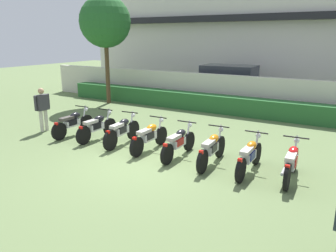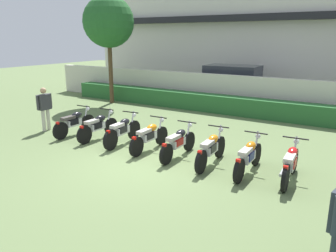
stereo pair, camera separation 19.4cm
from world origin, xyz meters
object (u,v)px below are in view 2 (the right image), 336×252
Objects in this scene: motorcycle_in_row_1 at (98,126)px; motorcycle_in_row_4 at (178,142)px; parked_car at (235,84)px; motorcycle_in_row_6 at (248,156)px; motorcycle_in_row_0 at (74,122)px; tree_near_inspector at (109,22)px; motorcycle_in_row_2 at (123,130)px; motorcycle_in_row_5 at (211,149)px; motorcycle_in_row_7 at (291,163)px; motorcycle_in_row_3 at (149,136)px; inspector_person at (45,106)px.

motorcycle_in_row_1 is 0.98× the size of motorcycle_in_row_4.
parked_car is 2.37× the size of motorcycle_in_row_6.
motorcycle_in_row_1 is (1.04, 0.07, -0.00)m from motorcycle_in_row_0.
motorcycle_in_row_0 is (2.84, -5.13, -3.56)m from tree_near_inspector.
motorcycle_in_row_1 is at bearing 85.53° from motorcycle_in_row_2.
motorcycle_in_row_5 is (5.22, -0.05, 0.00)m from motorcycle_in_row_0.
motorcycle_in_row_3 is at bearing 85.49° from motorcycle_in_row_7.
motorcycle_in_row_6 is at bearing -96.49° from motorcycle_in_row_2.
motorcycle_in_row_7 is at bearing -27.06° from tree_near_inspector.
motorcycle_in_row_0 is 1.04m from motorcycle_in_row_1.
tree_near_inspector is 9.41m from motorcycle_in_row_4.
motorcycle_in_row_2 is at bearing -45.71° from tree_near_inspector.
motorcycle_in_row_5 is (2.83, -8.84, -0.49)m from parked_car.
motorcycle_in_row_4 is at bearing -93.40° from motorcycle_in_row_3.
motorcycle_in_row_5 is at bearing -74.35° from parked_car.
motorcycle_in_row_4 is 3.06m from motorcycle_in_row_7.
motorcycle_in_row_1 is at bearing -87.59° from motorcycle_in_row_0.
parked_car is 2.48× the size of motorcycle_in_row_7.
motorcycle_in_row_7 is at bearing -63.24° from parked_car.
inspector_person is (-1.31, -0.15, 0.47)m from motorcycle_in_row_0.
motorcycle_in_row_0 is at bearing 86.26° from motorcycle_in_row_7.
motorcycle_in_row_6 is 1.22× the size of inspector_person.
parked_car is at bearing 10.35° from motorcycle_in_row_4.
motorcycle_in_row_3 is at bearing -91.08° from motorcycle_in_row_1.
parked_car is 8.84m from motorcycle_in_row_1.
tree_near_inspector is at bearing 36.93° from motorcycle_in_row_1.
motorcycle_in_row_0 is at bearing 88.69° from motorcycle_in_row_4.
parked_car reaches higher than motorcycle_in_row_5.
motorcycle_in_row_4 is at bearing 84.37° from motorcycle_in_row_5.
motorcycle_in_row_1 is 1.01× the size of motorcycle_in_row_7.
motorcycle_in_row_4 is 1.03m from motorcycle_in_row_5.
tree_near_inspector reaches higher than motorcycle_in_row_0.
motorcycle_in_row_2 is 1.01× the size of motorcycle_in_row_3.
motorcycle_in_row_5 is 6.54m from inspector_person.
motorcycle_in_row_0 is 0.99× the size of motorcycle_in_row_4.
motorcycle_in_row_4 is at bearing -91.47° from motorcycle_in_row_0.
motorcycle_in_row_2 is 4.15m from motorcycle_in_row_6.
motorcycle_in_row_1 is at bearing 87.41° from motorcycle_in_row_4.
motorcycle_in_row_0 is at bearing 88.46° from motorcycle_in_row_6.
inspector_person is at bearing 87.32° from motorcycle_in_row_7.
motorcycle_in_row_3 is at bearing -90.49° from motorcycle_in_row_0.
motorcycle_in_row_2 is at bearing 3.74° from inspector_person.
tree_near_inspector is 2.74× the size of motorcycle_in_row_6.
tree_near_inspector is at bearing 53.90° from motorcycle_in_row_5.
motorcycle_in_row_1 reaches higher than motorcycle_in_row_3.
motorcycle_in_row_5 is at bearing -96.65° from motorcycle_in_row_2.
tree_near_inspector reaches higher than inspector_person.
motorcycle_in_row_5 is at bearing 87.65° from motorcycle_in_row_6.
motorcycle_in_row_5 is 1.24× the size of inspector_person.
motorcycle_in_row_6 is at bearing -92.06° from motorcycle_in_row_0.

